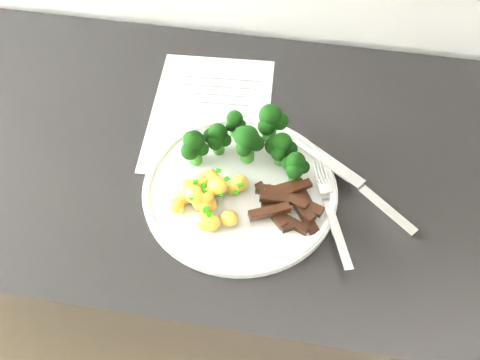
{
  "coord_description": "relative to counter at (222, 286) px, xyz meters",
  "views": [
    {
      "loc": [
        0.04,
        1.1,
        1.57
      ],
      "look_at": [
        -0.04,
        1.61,
        0.91
      ],
      "focal_mm": 43.24,
      "sensor_mm": 36.0,
      "label": 1
    }
  ],
  "objects": [
    {
      "name": "counter",
      "position": [
        0.0,
        0.0,
        0.0
      ],
      "size": [
        2.34,
        0.58,
        0.88
      ],
      "color": "black",
      "rests_on": "ground"
    },
    {
      "name": "recipe_paper",
      "position": [
        -0.03,
        0.09,
        0.44
      ],
      "size": [
        0.22,
        0.29,
        0.0
      ],
      "color": "silver",
      "rests_on": "counter"
    },
    {
      "name": "beef_strips",
      "position": [
        0.12,
        -0.09,
        0.46
      ],
      "size": [
        0.11,
        0.09,
        0.03
      ],
      "color": "black",
      "rests_on": "plate"
    },
    {
      "name": "potatoes",
      "position": [
        0.01,
        -0.1,
        0.46
      ],
      "size": [
        0.11,
        0.1,
        0.04
      ],
      "color": "gold",
      "rests_on": "plate"
    },
    {
      "name": "fork",
      "position": [
        0.19,
        -0.1,
        0.46
      ],
      "size": [
        0.07,
        0.19,
        0.02
      ],
      "color": "silver",
      "rests_on": "plate"
    },
    {
      "name": "broccoli",
      "position": [
        0.06,
        -0.01,
        0.49
      ],
      "size": [
        0.19,
        0.11,
        0.08
      ],
      "color": "#2A6C1F",
      "rests_on": "plate"
    },
    {
      "name": "plate",
      "position": [
        0.05,
        -0.07,
        0.45
      ],
      "size": [
        0.29,
        0.29,
        0.02
      ],
      "color": "white",
      "rests_on": "counter"
    },
    {
      "name": "knife",
      "position": [
        0.24,
        -0.05,
        0.45
      ],
      "size": [
        0.19,
        0.16,
        0.02
      ],
      "color": "silver",
      "rests_on": "plate"
    }
  ]
}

